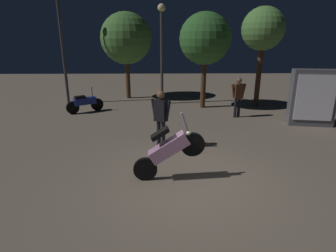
{
  "coord_description": "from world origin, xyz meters",
  "views": [
    {
      "loc": [
        -0.65,
        -5.73,
        3.22
      ],
      "look_at": [
        -0.52,
        1.17,
        1.0
      ],
      "focal_mm": 29.69,
      "sensor_mm": 36.0,
      "label": 1
    }
  ],
  "objects": [
    {
      "name": "ground_plane",
      "position": [
        0.0,
        0.0,
        0.0
      ],
      "size": [
        40.0,
        40.0,
        0.0
      ],
      "primitive_type": "plane",
      "color": "#756656"
    },
    {
      "name": "tree_center_bg",
      "position": [
        3.9,
        7.45,
        3.52
      ],
      "size": [
        1.93,
        1.93,
        4.54
      ],
      "color": "#4C331E",
      "rests_on": "ground_plane"
    },
    {
      "name": "streetlamp_far",
      "position": [
        -0.69,
        7.98,
        2.99
      ],
      "size": [
        0.36,
        0.36,
        4.67
      ],
      "color": "#38383D",
      "rests_on": "ground_plane"
    },
    {
      "name": "tree_right_bg",
      "position": [
        1.25,
        7.18,
        3.12
      ],
      "size": [
        2.3,
        2.3,
        4.29
      ],
      "color": "#4C331E",
      "rests_on": "ground_plane"
    },
    {
      "name": "kiosk_billboard",
      "position": [
        4.94,
        4.32,
        1.05
      ],
      "size": [
        1.66,
        0.77,
        2.1
      ],
      "rotation": [
        0.0,
        0.0,
        2.98
      ],
      "color": "#595960",
      "rests_on": "ground_plane"
    },
    {
      "name": "person_bystander_far",
      "position": [
        -0.71,
        2.12,
        1.06
      ],
      "size": [
        0.62,
        0.42,
        1.76
      ],
      "rotation": [
        0.0,
        0.0,
        1.03
      ],
      "color": "black",
      "rests_on": "ground_plane"
    },
    {
      "name": "motorcycle_blue_parked_left",
      "position": [
        -4.12,
        6.38,
        0.44
      ],
      "size": [
        1.46,
        0.97,
        1.11
      ],
      "rotation": [
        0.0,
        0.0,
        0.56
      ],
      "color": "black",
      "rests_on": "ground_plane"
    },
    {
      "name": "tree_left_bg",
      "position": [
        -2.54,
        9.39,
        3.13
      ],
      "size": [
        2.64,
        2.64,
        4.47
      ],
      "color": "#4C331E",
      "rests_on": "ground_plane"
    },
    {
      "name": "person_rider_beside",
      "position": [
        2.44,
        5.45,
        0.98
      ],
      "size": [
        0.66,
        0.32,
        1.65
      ],
      "rotation": [
        0.0,
        0.0,
        1.8
      ],
      "color": "black",
      "rests_on": "ground_plane"
    },
    {
      "name": "streetlamp_near",
      "position": [
        -5.45,
        8.19,
        3.54
      ],
      "size": [
        0.36,
        0.36,
        5.66
      ],
      "color": "#38383D",
      "rests_on": "ground_plane"
    },
    {
      "name": "motorcycle_pink_foreground",
      "position": [
        -0.52,
        0.17,
        0.74
      ],
      "size": [
        1.66,
        0.36,
        1.63
      ],
      "rotation": [
        0.0,
        0.0,
        0.06
      ],
      "color": "black",
      "rests_on": "ground_plane"
    }
  ]
}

